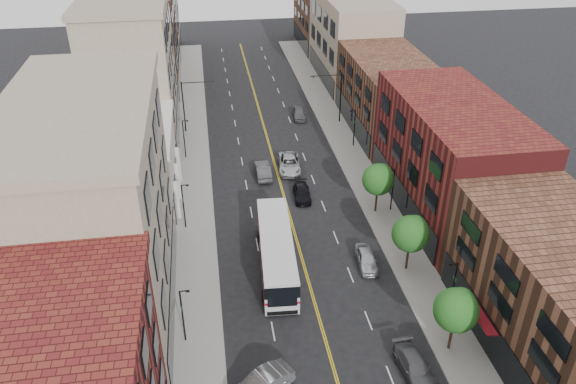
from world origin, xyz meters
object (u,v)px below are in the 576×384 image
car_lane_behind (263,170)px  car_lane_c (299,113)px  car_lane_b (289,164)px  car_angle_b (261,384)px  city_bus (276,250)px  car_parked_far (367,259)px  car_parked_mid (415,367)px  car_lane_a (302,193)px

car_lane_behind → car_lane_c: (7.30, 16.69, -0.02)m
car_lane_b → car_angle_b: bearing=-96.2°
city_bus → car_lane_behind: city_bus is taller
car_parked_far → car_lane_behind: bearing=116.2°
car_lane_b → car_lane_c: (3.89, 15.54, -0.03)m
city_bus → car_lane_c: bearing=80.4°
car_parked_far → car_lane_c: car_lane_c is taller
car_parked_mid → car_lane_behind: bearing=98.1°
city_bus → car_lane_b: city_bus is taller
car_lane_a → car_lane_b: 6.85m
car_parked_mid → car_lane_c: size_ratio=1.07×
car_lane_a → city_bus: bearing=-106.5°
city_bus → car_parked_far: city_bus is taller
car_lane_a → car_lane_c: (3.55, 22.38, 0.13)m
car_lane_b → car_lane_c: 16.02m
city_bus → car_angle_b: size_ratio=2.74×
car_parked_far → car_lane_behind: 20.12m
car_angle_b → car_lane_behind: size_ratio=1.02×
car_parked_mid → car_parked_far: bearing=84.6°
city_bus → car_parked_far: size_ratio=3.13×
car_parked_mid → car_lane_c: car_lane_c is taller
car_lane_a → car_lane_c: 22.66m
car_angle_b → car_parked_mid: size_ratio=1.02×
car_lane_behind → car_parked_mid: bearing=103.5°
car_parked_far → car_lane_c: 35.32m
car_parked_mid → car_lane_behind: size_ratio=1.01×
car_lane_b → car_parked_far: bearing=-71.8°
car_lane_a → car_lane_b: car_lane_b is taller
city_bus → car_parked_mid: (8.38, -14.07, -1.30)m
city_bus → car_lane_b: bearing=81.0°
city_bus → car_lane_behind: bearing=91.1°
car_lane_c → car_parked_far: bearing=-85.2°
car_parked_mid → car_lane_behind: 32.59m
city_bus → car_lane_c: (8.08, 34.32, -1.24)m
city_bus → car_angle_b: (-3.02, -14.03, -1.20)m
car_lane_c → car_lane_b: bearing=-99.7°
car_parked_mid → car_lane_b: (-4.19, 32.85, 0.10)m
car_lane_a → car_angle_b: bearing=-102.0°
city_bus → car_lane_a: size_ratio=3.06×
car_parked_far → car_lane_c: size_ratio=0.95×
car_angle_b → car_parked_mid: car_angle_b is taller
city_bus → car_lane_a: 12.85m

